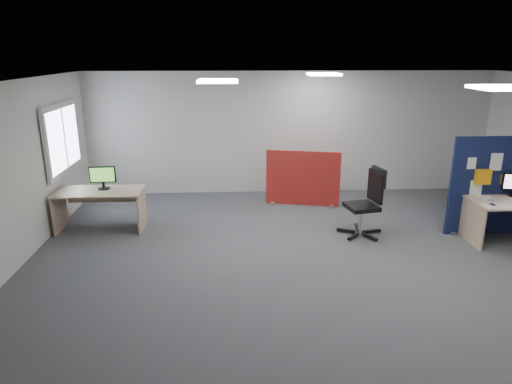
{
  "coord_description": "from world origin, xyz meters",
  "views": [
    {
      "loc": [
        -1.3,
        -6.54,
        3.1
      ],
      "look_at": [
        -0.94,
        0.23,
        1.0
      ],
      "focal_mm": 32.0,
      "sensor_mm": 36.0,
      "label": 1
    }
  ],
  "objects_px": {
    "navy_divider": "(508,186)",
    "office_chair": "(368,198)",
    "red_divider": "(303,179)",
    "second_desk": "(100,200)",
    "monitor_second": "(103,177)"
  },
  "relations": [
    {
      "from": "second_desk",
      "to": "navy_divider",
      "type": "bearing_deg",
      "value": -4.82
    },
    {
      "from": "second_desk",
      "to": "monitor_second",
      "type": "distance_m",
      "value": 0.42
    },
    {
      "from": "navy_divider",
      "to": "second_desk",
      "type": "height_order",
      "value": "navy_divider"
    },
    {
      "from": "second_desk",
      "to": "monitor_second",
      "type": "bearing_deg",
      "value": 41.54
    },
    {
      "from": "red_divider",
      "to": "office_chair",
      "type": "bearing_deg",
      "value": -49.45
    },
    {
      "from": "navy_divider",
      "to": "office_chair",
      "type": "bearing_deg",
      "value": 178.38
    },
    {
      "from": "navy_divider",
      "to": "second_desk",
      "type": "bearing_deg",
      "value": 175.18
    },
    {
      "from": "navy_divider",
      "to": "monitor_second",
      "type": "height_order",
      "value": "navy_divider"
    },
    {
      "from": "navy_divider",
      "to": "second_desk",
      "type": "relative_size",
      "value": 1.39
    },
    {
      "from": "red_divider",
      "to": "office_chair",
      "type": "height_order",
      "value": "office_chair"
    },
    {
      "from": "monitor_second",
      "to": "office_chair",
      "type": "xyz_separation_m",
      "value": [
        4.66,
        -0.59,
        -0.29
      ]
    },
    {
      "from": "red_divider",
      "to": "navy_divider",
      "type": "bearing_deg",
      "value": -15.16
    },
    {
      "from": "red_divider",
      "to": "monitor_second",
      "type": "relative_size",
      "value": 3.28
    },
    {
      "from": "office_chair",
      "to": "red_divider",
      "type": "bearing_deg",
      "value": 106.26
    },
    {
      "from": "monitor_second",
      "to": "second_desk",
      "type": "bearing_deg",
      "value": -140.47
    }
  ]
}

